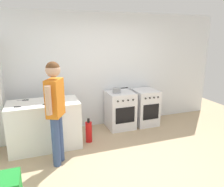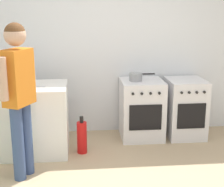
# 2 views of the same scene
# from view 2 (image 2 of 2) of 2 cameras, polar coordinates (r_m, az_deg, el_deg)

# --- Properties ---
(back_wall) EXTENTS (6.00, 0.10, 2.60)m
(back_wall) POSITION_cam_2_polar(r_m,az_deg,el_deg) (5.11, 0.49, 7.92)
(back_wall) COLOR silver
(back_wall) RESTS_ON ground
(counter_unit) EXTENTS (1.30, 0.70, 0.90)m
(counter_unit) POSITION_cam_2_polar(r_m,az_deg,el_deg) (4.61, -15.50, -4.22)
(counter_unit) COLOR white
(counter_unit) RESTS_ON ground
(oven_left) EXTENTS (0.60, 0.62, 0.85)m
(oven_left) POSITION_cam_2_polar(r_m,az_deg,el_deg) (4.98, 4.93, -2.60)
(oven_left) COLOR silver
(oven_left) RESTS_ON ground
(oven_right) EXTENTS (0.53, 0.62, 0.85)m
(oven_right) POSITION_cam_2_polar(r_m,az_deg,el_deg) (5.13, 12.02, -2.35)
(oven_right) COLOR silver
(oven_right) RESTS_ON ground
(pot) EXTENTS (0.37, 0.19, 0.11)m
(pot) POSITION_cam_2_polar(r_m,az_deg,el_deg) (4.83, 4.00, 2.77)
(pot) COLOR gray
(pot) RESTS_ON oven_left
(knife_utility) EXTENTS (0.24, 0.12, 0.01)m
(knife_utility) POSITION_cam_2_polar(r_m,az_deg,el_deg) (4.33, -16.39, 0.79)
(knife_utility) COLOR silver
(knife_utility) RESTS_ON counter_unit
(knife_bread) EXTENTS (0.34, 0.13, 0.01)m
(knife_bread) POSITION_cam_2_polar(r_m,az_deg,el_deg) (4.41, -13.38, 1.22)
(knife_bread) COLOR silver
(knife_bread) RESTS_ON counter_unit
(person) EXTENTS (0.33, 0.52, 1.72)m
(person) POSITION_cam_2_polar(r_m,az_deg,el_deg) (3.78, -15.27, 1.05)
(person) COLOR #384C7A
(person) RESTS_ON ground
(fire_extinguisher) EXTENTS (0.13, 0.13, 0.50)m
(fire_extinguisher) POSITION_cam_2_polar(r_m,az_deg,el_deg) (4.52, -5.02, -7.24)
(fire_extinguisher) COLOR red
(fire_extinguisher) RESTS_ON ground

